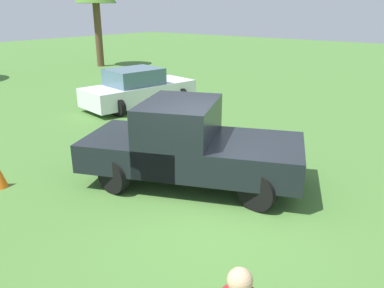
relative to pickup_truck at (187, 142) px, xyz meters
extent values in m
plane|color=#477533|center=(-1.08, 0.72, -0.93)|extent=(80.00, 80.00, 0.00)
cylinder|color=black|center=(-1.11, -1.39, -0.55)|extent=(0.77, 0.22, 0.77)
cylinder|color=black|center=(-1.77, 0.11, -0.55)|extent=(0.77, 0.22, 0.77)
cylinder|color=black|center=(1.56, -0.20, -0.55)|extent=(0.77, 0.22, 0.77)
cylinder|color=black|center=(0.89, 1.29, -0.55)|extent=(0.77, 0.22, 0.77)
cube|color=black|center=(-1.36, -0.60, -0.21)|extent=(2.45, 2.51, 0.64)
cube|color=black|center=(0.14, 0.06, 0.17)|extent=(2.12, 2.37, 1.40)
cube|color=slate|center=(0.14, 0.06, 0.61)|extent=(1.86, 2.13, 0.48)
cube|color=black|center=(0.98, 0.43, -0.23)|extent=(2.79, 2.66, 0.60)
cube|color=silver|center=(-2.14, -0.95, -0.47)|extent=(0.87, 1.75, 0.16)
cylinder|color=black|center=(6.20, -5.75, -0.61)|extent=(0.64, 0.20, 0.64)
cylinder|color=black|center=(4.77, -5.51, -0.61)|extent=(0.64, 0.20, 0.64)
cylinder|color=black|center=(6.67, -2.92, -0.61)|extent=(0.64, 0.20, 0.64)
cylinder|color=black|center=(5.24, -2.68, -0.61)|extent=(0.64, 0.20, 0.64)
cube|color=white|center=(5.72, -4.22, -0.41)|extent=(2.39, 4.57, 0.68)
cube|color=slate|center=(5.76, -4.00, 0.23)|extent=(1.79, 2.14, 0.60)
sphere|color=#D8AD84|center=(-3.50, 3.65, 0.60)|extent=(0.21, 0.21, 0.21)
cylinder|color=brown|center=(15.40, -10.17, 1.01)|extent=(0.45, 0.45, 3.87)
camera|label=1|loc=(-4.73, 5.85, 2.68)|focal=35.37mm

